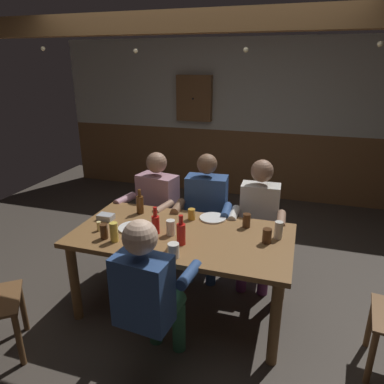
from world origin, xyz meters
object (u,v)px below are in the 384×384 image
(pint_glass_7, at_px, (267,236))
(wall_dart_cabinet, at_px, (194,98))
(condiment_caddy, at_px, (106,217))
(pint_glass_6, at_px, (114,232))
(plate_1, at_px, (133,228))
(pint_glass_2, at_px, (246,221))
(person_0, at_px, (154,204))
(pint_glass_3, at_px, (192,214))
(plate_0, at_px, (213,218))
(pint_glass_4, at_px, (171,228))
(bottle_0, at_px, (140,204))
(dining_table, at_px, (182,244))
(table_candle, at_px, (99,226))
(pint_glass_1, at_px, (278,230))
(person_3, at_px, (149,290))
(pint_glass_5, at_px, (173,250))
(person_1, at_px, (205,209))
(bottle_2, at_px, (181,233))
(bottle_1, at_px, (156,223))
(pint_glass_0, at_px, (104,231))
(person_2, at_px, (258,217))

(pint_glass_7, distance_m, wall_dart_cabinet, 3.37)
(condiment_caddy, xyz_separation_m, pint_glass_6, (0.28, -0.34, 0.05))
(plate_1, bearing_deg, pint_glass_2, 19.21)
(person_0, distance_m, pint_glass_3, 0.69)
(plate_0, bearing_deg, pint_glass_4, -121.50)
(bottle_0, distance_m, pint_glass_4, 0.54)
(pint_glass_6, bearing_deg, dining_table, 32.15)
(table_candle, height_order, plate_1, table_candle)
(table_candle, relative_size, pint_glass_1, 0.56)
(person_3, relative_size, pint_glass_5, 10.86)
(person_1, bearing_deg, condiment_caddy, 35.77)
(bottle_2, xyz_separation_m, pint_glass_5, (0.01, -0.21, -0.04))
(bottle_1, bearing_deg, pint_glass_7, 6.62)
(pint_glass_2, bearing_deg, person_0, 157.99)
(bottle_1, relative_size, pint_glass_1, 1.60)
(plate_0, height_order, plate_1, same)
(person_1, xyz_separation_m, pint_glass_4, (-0.09, -0.75, 0.13))
(pint_glass_0, bearing_deg, pint_glass_2, 27.57)
(pint_glass_1, bearing_deg, pint_glass_5, -142.90)
(person_2, xyz_separation_m, pint_glass_0, (-1.11, -0.96, 0.14))
(pint_glass_6, bearing_deg, table_candle, 149.00)
(person_1, relative_size, plate_0, 5.16)
(person_3, height_order, pint_glass_4, person_3)
(bottle_1, bearing_deg, pint_glass_6, -137.75)
(plate_1, bearing_deg, pint_glass_1, 8.86)
(person_1, height_order, plate_0, person_1)
(bottle_1, bearing_deg, table_candle, -168.12)
(pint_glass_7, bearing_deg, bottle_0, 168.85)
(plate_0, distance_m, bottle_1, 0.57)
(person_1, bearing_deg, bottle_1, 69.12)
(person_1, relative_size, pint_glass_4, 9.64)
(plate_0, relative_size, pint_glass_1, 1.66)
(table_candle, distance_m, pint_glass_2, 1.25)
(plate_0, xyz_separation_m, pint_glass_5, (-0.11, -0.74, 0.05))
(person_2, height_order, pint_glass_5, person_2)
(person_2, height_order, pint_glass_3, person_2)
(bottle_0, bearing_deg, table_candle, -111.43)
(pint_glass_0, relative_size, wall_dart_cabinet, 0.18)
(pint_glass_1, xyz_separation_m, wall_dart_cabinet, (-1.58, 2.83, 0.73))
(pint_glass_1, relative_size, pint_glass_4, 1.12)
(pint_glass_1, bearing_deg, table_candle, -168.09)
(bottle_1, distance_m, pint_glass_4, 0.13)
(table_candle, relative_size, bottle_1, 0.35)
(person_0, relative_size, pint_glass_2, 9.96)
(bottle_2, bearing_deg, pint_glass_1, 24.35)
(person_3, distance_m, pint_glass_6, 0.64)
(person_1, distance_m, bottle_1, 0.81)
(condiment_caddy, height_order, pint_glass_5, pint_glass_5)
(table_candle, bearing_deg, pint_glass_4, 10.22)
(dining_table, height_order, pint_glass_4, pint_glass_4)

